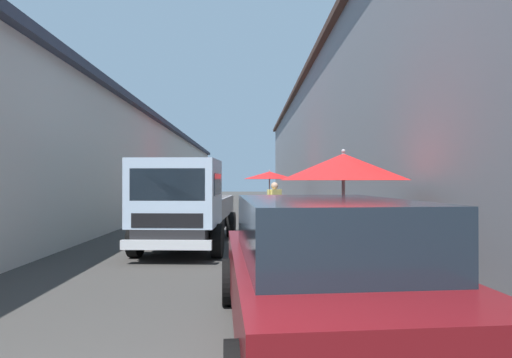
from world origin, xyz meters
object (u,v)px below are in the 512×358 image
object	(u,v)px
fruit_stall_far_left	(341,184)
vendor_in_shade	(165,203)
fruit_stall_mid_lane	(269,182)
vendor_by_crates	(274,205)
fruit_stall_near_right	(199,184)
delivery_truck	(183,206)
hatchback_car	(320,271)
parked_scooter	(281,223)
plastic_stool	(289,234)

from	to	relation	value
fruit_stall_far_left	vendor_in_shade	world-z (taller)	fruit_stall_far_left
fruit_stall_mid_lane	vendor_by_crates	bearing A→B (deg)	178.40
vendor_by_crates	vendor_in_shade	bearing A→B (deg)	72.54
fruit_stall_near_right	vendor_in_shade	bearing A→B (deg)	175.18
vendor_by_crates	delivery_truck	bearing A→B (deg)	138.44
fruit_stall_far_left	vendor_by_crates	world-z (taller)	fruit_stall_far_left
fruit_stall_near_right	delivery_truck	size ratio (longest dim) A/B	0.44
fruit_stall_far_left	fruit_stall_mid_lane	distance (m)	11.35
vendor_in_shade	fruit_stall_mid_lane	bearing A→B (deg)	-35.09
vendor_in_shade	delivery_truck	bearing A→B (deg)	-161.77
hatchback_car	vendor_in_shade	bearing A→B (deg)	21.08
parked_scooter	fruit_stall_mid_lane	bearing A→B (deg)	-0.41
parked_scooter	plastic_stool	world-z (taller)	parked_scooter
hatchback_car	parked_scooter	distance (m)	7.03
vendor_in_shade	fruit_stall_far_left	bearing A→B (deg)	-145.19
fruit_stall_near_right	vendor_in_shade	xyz separation A→B (m)	(-5.32, 0.45, -0.57)
parked_scooter	plastic_stool	xyz separation A→B (m)	(-1.28, -0.10, -0.12)
fruit_stall_far_left	parked_scooter	world-z (taller)	fruit_stall_far_left
hatchback_car	vendor_by_crates	xyz separation A→B (m)	(7.73, -0.08, 0.18)
fruit_stall_near_right	vendor_by_crates	world-z (taller)	fruit_stall_near_right
hatchback_car	delivery_truck	distance (m)	5.62
fruit_stall_far_left	vendor_in_shade	xyz separation A→B (m)	(6.13, 4.26, -0.65)
vendor_by_crates	plastic_stool	distance (m)	2.09
delivery_truck	vendor_by_crates	world-z (taller)	delivery_truck
fruit_stall_near_right	fruit_stall_mid_lane	xyz separation A→B (m)	(-0.12, -3.21, 0.10)
fruit_stall_far_left	parked_scooter	size ratio (longest dim) A/B	1.28
fruit_stall_far_left	fruit_stall_near_right	size ratio (longest dim) A/B	0.98
fruit_stall_near_right	vendor_in_shade	size ratio (longest dim) A/B	1.37
plastic_stool	hatchback_car	bearing A→B (deg)	177.01
hatchback_car	delivery_truck	xyz separation A→B (m)	(5.17, 2.20, 0.30)
vendor_in_shade	plastic_stool	xyz separation A→B (m)	(-3.09, -3.70, -0.60)
fruit_stall_mid_lane	plastic_stool	distance (m)	8.39
fruit_stall_mid_lane	vendor_in_shade	size ratio (longest dim) A/B	1.48
hatchback_car	vendor_in_shade	size ratio (longest dim) A/B	2.50
fruit_stall_mid_lane	vendor_in_shade	distance (m)	6.39
fruit_stall_near_right	plastic_stool	size ratio (longest dim) A/B	5.06
hatchback_car	vendor_by_crates	distance (m)	7.74
fruit_stall_far_left	fruit_stall_near_right	world-z (taller)	fruit_stall_far_left
fruit_stall_mid_lane	vendor_by_crates	xyz separation A→B (m)	(-6.30, 0.18, -0.68)
fruit_stall_far_left	vendor_in_shade	distance (m)	7.49
vendor_by_crates	plastic_stool	size ratio (longest dim) A/B	3.65
fruit_stall_far_left	hatchback_car	bearing A→B (deg)	162.38
delivery_truck	plastic_stool	size ratio (longest dim) A/B	11.50
hatchback_car	vendor_in_shade	distance (m)	9.46
fruit_stall_near_right	delivery_truck	world-z (taller)	delivery_truck
vendor_by_crates	vendor_in_shade	xyz separation A→B (m)	(1.09, 3.48, 0.01)
fruit_stall_mid_lane	parked_scooter	distance (m)	7.10
vendor_by_crates	parked_scooter	bearing A→B (deg)	-169.92
fruit_stall_far_left	plastic_stool	xyz separation A→B (m)	(3.04, 0.56, -1.25)
fruit_stall_near_right	parked_scooter	size ratio (longest dim) A/B	1.30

